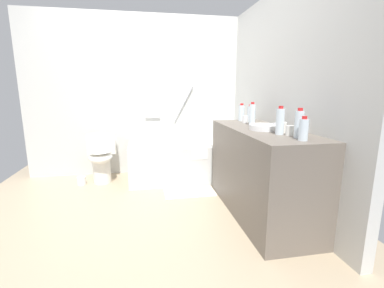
# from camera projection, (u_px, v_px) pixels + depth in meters

# --- Properties ---
(ground_plane) EXTENTS (3.91, 3.91, 0.00)m
(ground_plane) POSITION_uv_depth(u_px,v_px,m) (146.00, 205.00, 2.98)
(ground_plane) COLOR tan
(wall_back_tiled) EXTENTS (3.31, 0.10, 2.33)m
(wall_back_tiled) POSITION_uv_depth(u_px,v_px,m) (142.00, 96.00, 3.98)
(wall_back_tiled) COLOR silver
(wall_back_tiled) RESTS_ON ground_plane
(wall_right_mirror) EXTENTS (0.10, 2.88, 2.33)m
(wall_right_mirror) POSITION_uv_depth(u_px,v_px,m) (277.00, 99.00, 3.01)
(wall_right_mirror) COLOR silver
(wall_right_mirror) RESTS_ON ground_plane
(bathtub) EXTENTS (1.58, 0.79, 1.31)m
(bathtub) POSITION_uv_depth(u_px,v_px,m) (185.00, 159.00, 3.84)
(bathtub) COLOR silver
(bathtub) RESTS_ON ground_plane
(toilet) EXTENTS (0.38, 0.51, 0.66)m
(toilet) POSITION_uv_depth(u_px,v_px,m) (101.00, 157.00, 3.66)
(toilet) COLOR white
(toilet) RESTS_ON ground_plane
(vanity_counter) EXTENTS (0.58, 1.56, 0.89)m
(vanity_counter) POSITION_uv_depth(u_px,v_px,m) (260.00, 171.00, 2.72)
(vanity_counter) COLOR #6B6056
(vanity_counter) RESTS_ON ground_plane
(sink_basin) EXTENTS (0.29, 0.29, 0.05)m
(sink_basin) POSITION_uv_depth(u_px,v_px,m) (264.00, 127.00, 2.55)
(sink_basin) COLOR white
(sink_basin) RESTS_ON vanity_counter
(sink_faucet) EXTENTS (0.11, 0.15, 0.07)m
(sink_faucet) POSITION_uv_depth(u_px,v_px,m) (281.00, 126.00, 2.58)
(sink_faucet) COLOR #ABABB1
(sink_faucet) RESTS_ON vanity_counter
(water_bottle_0) EXTENTS (0.07, 0.07, 0.19)m
(water_bottle_0) POSITION_uv_depth(u_px,v_px,m) (304.00, 129.00, 2.00)
(water_bottle_0) COLOR silver
(water_bottle_0) RESTS_ON vanity_counter
(water_bottle_1) EXTENTS (0.07, 0.07, 0.24)m
(water_bottle_1) POSITION_uv_depth(u_px,v_px,m) (280.00, 121.00, 2.27)
(water_bottle_1) COLOR silver
(water_bottle_1) RESTS_ON vanity_counter
(water_bottle_2) EXTENTS (0.07, 0.07, 0.25)m
(water_bottle_2) POSITION_uv_depth(u_px,v_px,m) (252.00, 114.00, 2.86)
(water_bottle_2) COLOR silver
(water_bottle_2) RESTS_ON vanity_counter
(water_bottle_3) EXTENTS (0.07, 0.07, 0.21)m
(water_bottle_3) POSITION_uv_depth(u_px,v_px,m) (250.00, 114.00, 3.13)
(water_bottle_3) COLOR silver
(water_bottle_3) RESTS_ON vanity_counter
(water_bottle_4) EXTENTS (0.07, 0.07, 0.21)m
(water_bottle_4) POSITION_uv_depth(u_px,v_px,m) (242.00, 113.00, 3.24)
(water_bottle_4) COLOR silver
(water_bottle_4) RESTS_ON vanity_counter
(water_bottle_5) EXTENTS (0.07, 0.07, 0.24)m
(water_bottle_5) POSITION_uv_depth(u_px,v_px,m) (299.00, 124.00, 2.11)
(water_bottle_5) COLOR silver
(water_bottle_5) RESTS_ON vanity_counter
(drinking_glass_0) EXTENTS (0.08, 0.08, 0.10)m
(drinking_glass_0) POSITION_uv_depth(u_px,v_px,m) (282.00, 127.00, 2.37)
(drinking_glass_0) COLOR white
(drinking_glass_0) RESTS_ON vanity_counter
(drinking_glass_1) EXTENTS (0.07, 0.07, 0.08)m
(drinking_glass_1) POSITION_uv_depth(u_px,v_px,m) (290.00, 131.00, 2.23)
(drinking_glass_1) COLOR white
(drinking_glass_1) RESTS_ON vanity_counter
(drinking_glass_2) EXTENTS (0.06, 0.06, 0.08)m
(drinking_glass_2) POSITION_uv_depth(u_px,v_px,m) (245.00, 119.00, 3.06)
(drinking_glass_2) COLOR white
(drinking_glass_2) RESTS_ON vanity_counter
(bath_mat) EXTENTS (0.62, 0.32, 0.01)m
(bath_mat) POSITION_uv_depth(u_px,v_px,m) (190.00, 192.00, 3.31)
(bath_mat) COLOR white
(bath_mat) RESTS_ON ground_plane
(toilet_paper_roll) EXTENTS (0.11, 0.11, 0.11)m
(toilet_paper_roll) POSITION_uv_depth(u_px,v_px,m) (81.00, 181.00, 3.59)
(toilet_paper_roll) COLOR white
(toilet_paper_roll) RESTS_ON ground_plane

